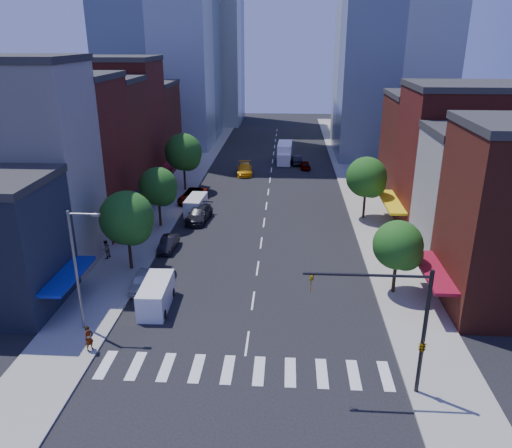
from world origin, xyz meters
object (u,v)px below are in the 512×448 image
Objects in this scene: cargo_van_near at (156,296)px; taxi at (245,169)px; parked_car_front at (142,281)px; parked_car_second at (168,243)px; parked_car_third at (193,196)px; cargo_van_far at (196,205)px; box_truck at (285,153)px; pedestrian_near at (89,338)px; pedestrian_far at (106,250)px; traffic_car_oncoming at (297,160)px; traffic_car_far at (305,165)px; parked_car_rear at (199,214)px.

taxi is (3.47, 40.80, -0.26)m from cargo_van_near.
taxi is at bearing 83.27° from cargo_van_near.
parked_car_front is 1.02× the size of parked_car_second.
parked_car_third is 1.21× the size of cargo_van_far.
parked_car_third is at bearing -115.24° from box_truck.
pedestrian_near is 1.01× the size of pedestrian_far.
cargo_van_near is at bearing -78.58° from parked_car_third.
cargo_van_far is 0.63× the size of box_truck.
parked_car_second is at bearing 65.45° from traffic_car_oncoming.
traffic_car_far is (14.86, 41.66, -0.06)m from parked_car_front.
pedestrian_near is at bearing -101.08° from box_truck.
pedestrian_near is (-14.57, -53.79, 0.33)m from traffic_car_oncoming.
pedestrian_near is at bearing -99.11° from parked_car_front.
traffic_car_oncoming is 0.57× the size of box_truck.
parked_car_second is 0.79× the size of cargo_van_near.
parked_car_third is 32.66m from pedestrian_near.
taxi reaches higher than traffic_car_oncoming.
pedestrian_near is at bearing -102.57° from taxi.
box_truck is at bearing 18.18° from pedestrian_near.
pedestrian_near reaches higher than parked_car_front.
parked_car_rear is 1.14× the size of cargo_van_far.
pedestrian_far is at bearing -110.41° from box_truck.
pedestrian_far is (-10.48, -32.20, 0.24)m from taxi.
cargo_van_near reaches higher than taxi.
cargo_van_far is (1.15, 19.29, 0.30)m from parked_car_front.
taxi reaches higher than parked_car_front.
pedestrian_near is at bearing 67.77° from traffic_car_far.
parked_car_third is 25.45m from box_truck.
parked_car_third is at bearing 29.17° from pedestrian_near.
parked_car_second is at bearing 133.69° from pedestrian_far.
parked_car_rear is at bearing 88.14° from cargo_van_near.
traffic_car_far is at bearing 57.71° from parked_car_third.
cargo_van_near is at bearing -84.05° from parked_car_rear.
box_truck is at bearing 77.22° from cargo_van_near.
parked_car_third is 3.28× the size of pedestrian_far.
pedestrian_far is (-5.35, -2.77, 0.38)m from parked_car_second.
taxi is 1.26× the size of traffic_car_oncoming.
cargo_van_near is 1.35× the size of traffic_car_far.
parked_car_front is 0.74× the size of taxi.
parked_car_second is 2.24× the size of pedestrian_far.
parked_car_third is (-0.35, 15.25, 0.15)m from parked_car_second.
cargo_van_far is at bearing 172.20° from pedestrian_far.
traffic_car_oncoming is (12.42, 25.42, -0.28)m from cargo_van_far.
cargo_van_far is 18.96m from taxi.
taxi is 0.72× the size of box_truck.
pedestrian_near is at bearing 70.26° from traffic_car_oncoming.
box_truck is at bearing 72.44° from cargo_van_far.
pedestrian_far is at bearing 60.05° from traffic_car_oncoming.
taxi is (5.12, 29.43, 0.14)m from parked_car_second.
parked_car_rear is at bearing 80.49° from parked_car_second.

